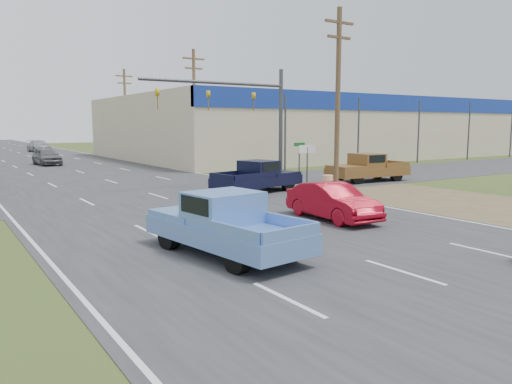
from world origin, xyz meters
TOP-DOWN VIEW (x-y plane):
  - ground at (0.00, 0.00)m, footprint 200.00×200.00m
  - main_road at (0.00, 40.00)m, footprint 15.00×180.00m
  - cross_road at (0.00, 18.00)m, footprint 120.00×10.00m
  - dirt_verge at (11.00, 10.00)m, footprint 8.00×18.00m
  - big_box_store at (32.00, 39.93)m, footprint 50.00×28.10m
  - utility_pole_1 at (9.50, 13.00)m, footprint 2.00×0.28m
  - utility_pole_2 at (9.50, 31.00)m, footprint 2.00×0.28m
  - utility_pole_3 at (9.50, 49.00)m, footprint 2.00×0.28m
  - tree_3 at (55.00, 70.00)m, footprint 8.40×8.40m
  - tree_5 at (30.00, 95.00)m, footprint 7.98×7.98m
  - barrel_0 at (8.00, 12.00)m, footprint 0.56×0.56m
  - barrel_1 at (8.40, 20.50)m, footprint 0.56×0.56m
  - lane_sign at (8.20, 14.00)m, footprint 1.20×0.08m
  - street_name_sign at (8.80, 15.50)m, footprint 0.80×0.08m
  - signal_mast at (5.82, 17.00)m, footprint 9.12×0.40m
  - red_convertible at (3.20, 6.23)m, footprint 1.73×4.38m
  - blue_pickup at (-2.87, 4.04)m, footprint 2.76×5.63m
  - navy_pickup at (5.26, 14.52)m, footprint 5.52×2.99m
  - brown_pickup at (13.91, 14.99)m, footprint 5.63×2.50m
  - distant_car_grey at (-0.82, 40.58)m, footprint 2.16×4.69m
  - distant_car_silver at (2.69, 65.06)m, footprint 2.63×5.59m

SIDE VIEW (x-z plane):
  - ground at x=0.00m, z-range 0.00..0.00m
  - dirt_verge at x=11.00m, z-range 0.00..0.01m
  - cross_road at x=0.00m, z-range 0.00..0.02m
  - main_road at x=0.00m, z-range 0.00..0.02m
  - barrel_0 at x=8.00m, z-range 0.00..1.00m
  - barrel_1 at x=8.40m, z-range 0.00..1.00m
  - red_convertible at x=3.20m, z-range 0.00..1.42m
  - distant_car_grey at x=-0.82m, z-range 0.00..1.56m
  - distant_car_silver at x=2.69m, z-range 0.00..1.58m
  - navy_pickup at x=5.26m, z-range 0.01..1.74m
  - blue_pickup at x=-2.87m, z-range 0.01..1.80m
  - brown_pickup at x=13.91m, z-range 0.01..1.83m
  - street_name_sign at x=8.80m, z-range 0.30..2.91m
  - lane_sign at x=8.20m, z-range 0.64..3.16m
  - big_box_store at x=32.00m, z-range 0.01..6.61m
  - signal_mast at x=5.82m, z-range 1.30..8.30m
  - utility_pole_1 at x=9.50m, z-range 0.32..10.32m
  - utility_pole_2 at x=9.50m, z-range 0.32..10.32m
  - utility_pole_3 at x=9.50m, z-range 0.32..10.32m
  - tree_5 at x=30.00m, z-range 0.94..10.82m
  - tree_3 at x=55.00m, z-range 0.99..11.39m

